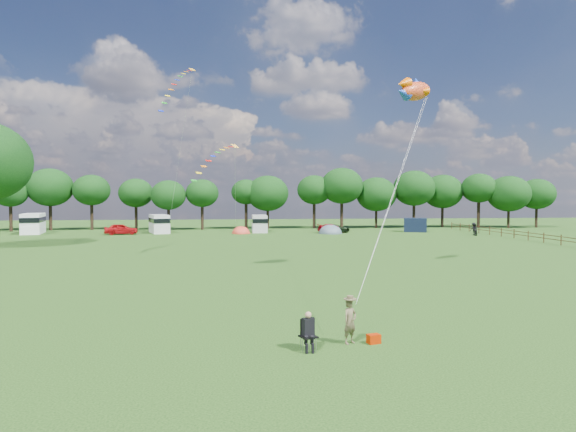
{
  "coord_description": "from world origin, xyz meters",
  "views": [
    {
      "loc": [
        -3.59,
        -25.22,
        5.31
      ],
      "look_at": [
        0.0,
        8.0,
        4.0
      ],
      "focal_mm": 30.0,
      "sensor_mm": 36.0,
      "label": 1
    }
  ],
  "objects": [
    {
      "name": "fence",
      "position": [
        32.0,
        34.5,
        0.7
      ],
      "size": [
        0.12,
        33.12,
        1.2
      ],
      "color": "#472D19",
      "rests_on": "ground"
    },
    {
      "name": "streamer_kite_a",
      "position": [
        -9.53,
        27.48,
        17.65
      ],
      "size": [
        3.38,
        5.56,
        5.77
      ],
      "rotation": [
        0.0,
        0.0,
        0.57
      ],
      "color": "orange",
      "rests_on": "ground"
    },
    {
      "name": "campervan_a",
      "position": [
        -33.01,
        48.22,
        1.58
      ],
      "size": [
        3.78,
        6.4,
        2.94
      ],
      "rotation": [
        0.0,
        0.0,
        1.79
      ],
      "color": "white",
      "rests_on": "ground"
    },
    {
      "name": "tent_greyblue",
      "position": [
        10.07,
        43.61,
        0.02
      ],
      "size": [
        3.47,
        3.81,
        2.59
      ],
      "color": "#4B5B66",
      "rests_on": "ground"
    },
    {
      "name": "kite_bag",
      "position": [
        1.36,
        -8.38,
        0.16
      ],
      "size": [
        0.53,
        0.42,
        0.33
      ],
      "primitive_type": "cube",
      "rotation": [
        0.0,
        0.0,
        0.27
      ],
      "color": "#AC2000",
      "rests_on": "ground"
    },
    {
      "name": "tree_line",
      "position": [
        5.3,
        54.99,
        6.35
      ],
      "size": [
        102.98,
        10.98,
        10.27
      ],
      "color": "black",
      "rests_on": "ground"
    },
    {
      "name": "walker_a",
      "position": [
        29.04,
        37.59,
        0.83
      ],
      "size": [
        0.95,
        0.85,
        1.66
      ],
      "primitive_type": "imported",
      "rotation": [
        0.0,
        0.0,
        3.71
      ],
      "color": "black",
      "rests_on": "ground"
    },
    {
      "name": "car_d",
      "position": [
        11.14,
        44.91,
        0.62
      ],
      "size": [
        4.99,
        3.79,
        1.24
      ],
      "primitive_type": "imported",
      "rotation": [
        0.0,
        0.0,
        2.01
      ],
      "color": "black",
      "rests_on": "ground"
    },
    {
      "name": "ground_plane",
      "position": [
        0.0,
        0.0,
        0.0
      ],
      "size": [
        180.0,
        180.0,
        0.0
      ],
      "primitive_type": "plane",
      "color": "black",
      "rests_on": "ground"
    },
    {
      "name": "streamer_kite_b",
      "position": [
        -5.2,
        20.72,
        9.23
      ],
      "size": [
        4.37,
        4.77,
        3.83
      ],
      "rotation": [
        0.0,
        0.0,
        0.77
      ],
      "color": "#FAAF33",
      "rests_on": "ground"
    },
    {
      "name": "kite_flyer",
      "position": [
        0.5,
        -8.31,
        0.8
      ],
      "size": [
        0.7,
        0.64,
        1.61
      ],
      "primitive_type": "imported",
      "rotation": [
        0.0,
        0.0,
        0.57
      ],
      "color": "brown",
      "rests_on": "ground"
    },
    {
      "name": "walker_b",
      "position": [
        29.64,
        39.01,
        0.87
      ],
      "size": [
        1.21,
        0.77,
        1.74
      ],
      "primitive_type": "imported",
      "rotation": [
        0.0,
        0.0,
        3.38
      ],
      "color": "black",
      "rests_on": "ground"
    },
    {
      "name": "fish_kite",
      "position": [
        8.8,
        7.65,
        12.79
      ],
      "size": [
        3.66,
        2.92,
        2.01
      ],
      "rotation": [
        0.0,
        -0.21,
        0.59
      ],
      "color": "#CD401C",
      "rests_on": "ground"
    },
    {
      "name": "tent_orange",
      "position": [
        -2.91,
        45.0,
        0.02
      ],
      "size": [
        2.71,
        2.97,
        2.12
      ],
      "color": "red",
      "rests_on": "ground"
    },
    {
      "name": "car_a",
      "position": [
        -19.85,
        45.0,
        0.78
      ],
      "size": [
        4.91,
        2.67,
        1.55
      ],
      "primitive_type": "imported",
      "rotation": [
        0.0,
        0.0,
        1.76
      ],
      "color": "#B70E10",
      "rests_on": "ground"
    },
    {
      "name": "awning_navy",
      "position": [
        23.71,
        45.76,
        1.04
      ],
      "size": [
        4.09,
        3.73,
        2.09
      ],
      "primitive_type": "cube",
      "rotation": [
        0.0,
        0.0,
        -0.37
      ],
      "color": "black",
      "rests_on": "ground"
    },
    {
      "name": "campervan_b",
      "position": [
        -14.95,
        47.58,
        1.45
      ],
      "size": [
        3.89,
        5.95,
        2.7
      ],
      "rotation": [
        0.0,
        0.0,
        1.88
      ],
      "color": "silver",
      "rests_on": "ground"
    },
    {
      "name": "camp_chair",
      "position": [
        -1.12,
        -8.85,
        0.8
      ],
      "size": [
        0.69,
        0.71,
        1.35
      ],
      "rotation": [
        0.0,
        0.0,
        0.35
      ],
      "color": "#99999E",
      "rests_on": "ground"
    },
    {
      "name": "car_c",
      "position": [
        10.76,
        45.57,
        0.64
      ],
      "size": [
        4.53,
        2.48,
        1.29
      ],
      "primitive_type": "imported",
      "rotation": [
        0.0,
        0.0,
        1.73
      ],
      "color": "#93000E",
      "rests_on": "ground"
    },
    {
      "name": "campervan_c",
      "position": [
        -0.07,
        47.8,
        1.38
      ],
      "size": [
        2.26,
        5.26,
        2.58
      ],
      "rotation": [
        0.0,
        0.0,
        1.57
      ],
      "color": "#B9B8BA",
      "rests_on": "ground"
    }
  ]
}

